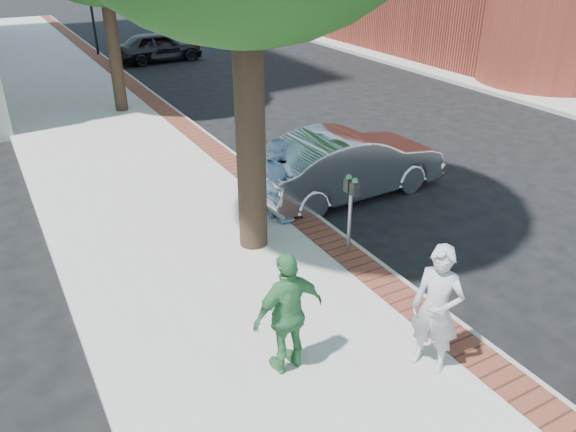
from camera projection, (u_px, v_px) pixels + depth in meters
ground at (336, 291)px, 9.39m from camera, size 120.00×120.00×0.00m
sidewalk at (123, 155)px, 14.94m from camera, size 5.00×60.00×0.15m
brick_strip at (201, 139)px, 15.86m from camera, size 0.60×60.00×0.01m
curb at (212, 139)px, 16.05m from camera, size 0.10×60.00×0.15m
sidewalk_far at (533, 84)px, 21.88m from camera, size 5.00×60.00×0.15m
signal_near at (91, 8)px, 25.91m from camera, size 0.70×0.15×3.80m
parking_meter at (351, 198)px, 9.82m from camera, size 0.12×0.32×1.47m
person_gray at (436, 309)px, 7.18m from camera, size 0.69×0.79×1.81m
person_officer at (279, 179)px, 11.14m from camera, size 0.78×0.93×1.69m
person_green at (288, 313)px, 7.16m from camera, size 1.05×0.50×1.75m
sedan_silver at (347, 164)px, 12.52m from camera, size 4.65×1.81×1.51m
bg_car at (158, 47)px, 25.76m from camera, size 4.03×1.78×1.35m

